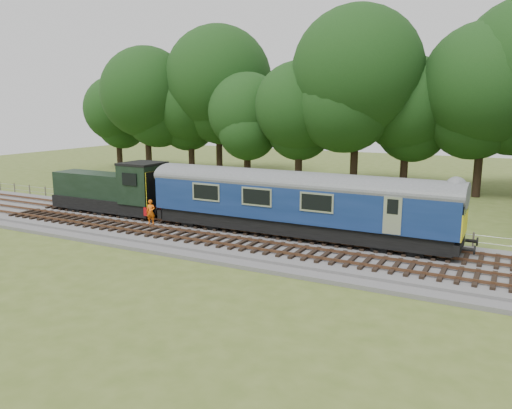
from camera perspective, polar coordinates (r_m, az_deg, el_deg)
The scene contains 9 objects.
ground at distance 29.15m, azimuth -1.51°, elevation -4.31°, with size 120.00×120.00×0.00m, color #485A21.
ballast at distance 29.10m, azimuth -1.51°, elevation -3.98°, with size 70.00×7.00×0.35m, color #4C4C4F.
track_north at distance 30.23m, azimuth -0.21°, elevation -2.93°, with size 67.20×2.40×0.21m.
track_south at distance 27.71m, azimuth -3.13°, elevation -4.26°, with size 67.20×2.40×0.21m.
fence at distance 33.02m, azimuth 2.31°, elevation -2.46°, with size 64.00×0.12×1.00m, color #6B6054, non-canonical shape.
tree_line at distance 49.11m, azimuth 11.11°, elevation 1.86°, with size 70.00×8.00×18.00m, color black, non-canonical shape.
dmu_railcar at distance 28.62m, azimuth 4.59°, elevation 0.72°, with size 18.05×2.86×3.88m.
shunter_loco at distance 36.43m, azimuth -16.00°, elevation 1.57°, with size 8.91×2.60×3.38m.
worker at distance 32.59m, azimuth -11.94°, elevation -0.83°, with size 0.58×0.38×1.58m, color #FF650D.
Camera 1 is at (13.73, -24.51, 7.79)m, focal length 35.00 mm.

